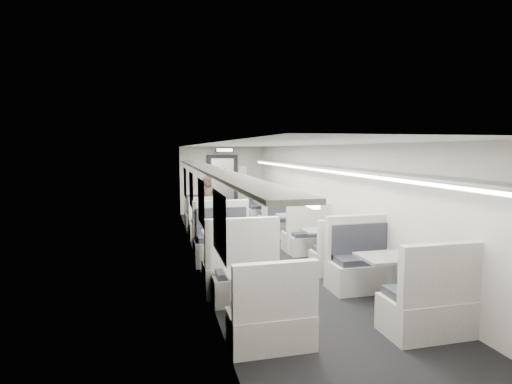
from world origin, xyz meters
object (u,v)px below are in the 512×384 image
booth_left_b (212,230)px  booth_right_b (295,228)px  passenger (207,205)px  booth_left_d (256,295)px  booth_right_a (271,214)px  booth_right_c (323,245)px  vestibule_door (223,185)px  exit_sign (224,150)px  booth_left_a (204,218)px  booth_right_d (391,281)px  booth_left_c (230,254)px

booth_left_b → booth_right_b: bearing=-11.8°
passenger → booth_left_d: bearing=-71.6°
booth_right_a → booth_right_c: 3.85m
booth_left_d → booth_right_c: booth_left_d is taller
booth_right_b → vestibule_door: bearing=101.4°
booth_left_b → vestibule_door: size_ratio=0.93×
passenger → exit_sign: 3.33m
booth_right_a → exit_sign: size_ratio=3.49×
booth_right_b → booth_right_c: bearing=-90.0°
booth_left_b → booth_right_a: size_ratio=0.91×
booth_left_a → booth_right_d: (2.00, -6.36, 0.05)m
booth_right_a → booth_right_b: (0.00, -2.13, -0.02)m
booth_left_c → booth_left_d: size_ratio=1.18×
booth_right_a → booth_right_d: size_ratio=0.96×
booth_right_c → passenger: (-1.96, 3.40, 0.43)m
booth_left_a → booth_right_c: (2.00, -3.89, -0.00)m
booth_left_d → passenger: passenger is taller
booth_left_b → booth_right_b: booth_right_b is taller
booth_right_b → passenger: size_ratio=1.30×
booth_right_b → booth_left_a: bearing=132.7°
booth_right_d → passenger: 6.20m
booth_left_c → booth_right_d: (2.00, -2.02, -0.02)m
booth_left_a → booth_left_c: (0.00, -4.34, 0.07)m
booth_right_a → booth_right_c: booth_right_a is taller
booth_left_b → booth_right_d: size_ratio=0.87×
booth_left_c → booth_right_c: (2.00, 0.45, -0.07)m
booth_left_c → booth_right_a: size_ratio=1.09×
booth_left_d → booth_right_d: 2.00m
booth_right_b → exit_sign: 4.99m
exit_sign → booth_left_c: bearing=-98.5°
booth_left_b → vestibule_door: vestibule_door is taller
booth_left_b → booth_left_c: booth_left_c is taller
passenger → vestibule_door: vestibule_door is taller
booth_right_a → booth_left_b: bearing=-139.5°
booth_right_d → passenger: passenger is taller
booth_right_a → booth_right_d: 6.32m
booth_left_c → booth_right_b: (2.00, 2.18, -0.06)m
vestibule_door → booth_left_d: bearing=-96.3°
booth_left_a → exit_sign: size_ratio=3.16×
booth_right_b → booth_right_c: booth_right_b is taller
booth_left_a → booth_left_c: bearing=-90.0°
passenger → booth_right_d: bearing=-52.8°
booth_left_a → booth_left_b: booth_left_b is taller
vestibule_door → exit_sign: exit_sign is taller
booth_left_b → booth_right_d: booth_right_d is taller
vestibule_door → passenger: bearing=-106.1°
booth_left_d → booth_right_a: 6.57m
booth_right_c → booth_left_d: bearing=-129.7°
booth_left_c → vestibule_door: vestibule_door is taller
booth_left_d → booth_left_c: bearing=90.0°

